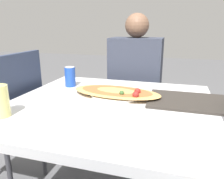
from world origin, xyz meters
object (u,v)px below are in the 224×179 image
(dining_table, at_px, (110,117))
(chair_far_seated, at_px, (137,94))
(chair_side_left, at_px, (11,118))
(pizza_main, at_px, (117,92))
(soda_can, at_px, (70,77))
(person_seated, at_px, (135,78))

(dining_table, height_order, chair_far_seated, chair_far_seated)
(chair_far_seated, height_order, chair_side_left, same)
(dining_table, relative_size, pizza_main, 1.98)
(dining_table, distance_m, chair_side_left, 0.71)
(pizza_main, bearing_deg, soda_can, 161.27)
(dining_table, xyz_separation_m, person_seated, (-0.00, 0.69, 0.05))
(chair_side_left, distance_m, soda_can, 0.47)
(person_seated, bearing_deg, pizza_main, 90.57)
(dining_table, bearing_deg, soda_can, 145.30)
(chair_side_left, relative_size, person_seated, 0.79)
(dining_table, bearing_deg, pizza_main, 87.43)
(chair_side_left, relative_size, pizza_main, 1.85)
(person_seated, bearing_deg, chair_far_seated, -90.00)
(soda_can, bearing_deg, dining_table, -34.70)
(dining_table, relative_size, person_seated, 0.85)
(chair_far_seated, bearing_deg, chair_side_left, 46.86)
(chair_far_seated, relative_size, person_seated, 0.79)
(chair_side_left, distance_m, person_seated, 0.94)
(person_seated, xyz_separation_m, soda_can, (-0.33, -0.46, 0.09))
(pizza_main, relative_size, soda_can, 4.10)
(chair_far_seated, xyz_separation_m, soda_can, (-0.33, -0.58, 0.26))
(chair_far_seated, distance_m, pizza_main, 0.73)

